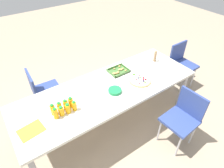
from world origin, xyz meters
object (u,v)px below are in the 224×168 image
Objects in this scene: juice_bottle_6 at (66,105)px; fruit_pizza at (140,80)px; juice_bottle_5 at (60,107)px; juice_bottle_4 at (53,110)px; juice_bottle_0 at (56,114)px; cardboard_tube at (155,56)px; chair_far_left at (42,90)px; party_table at (108,91)px; napkin_stack at (92,96)px; juice_bottle_1 at (61,111)px; plate_stack at (115,91)px; chair_end at (181,62)px; juice_bottle_2 at (68,109)px; chair_near_right at (184,116)px; juice_bottle_3 at (74,106)px; juice_bottle_7 at (71,102)px; snack_tray at (118,71)px; paper_folder at (31,130)px.

fruit_pizza is at bearing -5.27° from juice_bottle_6.
juice_bottle_4 is at bearing 179.70° from juice_bottle_5.
juice_bottle_0 is 1.79m from cardboard_tube.
chair_far_left is at bearing 142.38° from fruit_pizza.
cardboard_tube is at bearing 7.32° from party_table.
juice_bottle_5 is at bearing -179.02° from napkin_stack.
juice_bottle_1 is 0.75× the size of plate_stack.
chair_far_left is (-0.70, 0.76, -0.17)m from party_table.
juice_bottle_2 is (-2.29, -0.17, 0.28)m from chair_end.
chair_near_right is 5.55× the size of juice_bottle_0.
napkin_stack reaches higher than party_table.
party_table is 1.05m from chair_near_right.
party_table is 18.71× the size of juice_bottle_5.
juice_bottle_5 reaches higher than juice_bottle_3.
juice_bottle_1 is at bearing -43.71° from juice_bottle_4.
fruit_pizza reaches higher than plate_stack.
juice_bottle_1 is at bearing 58.39° from chair_near_right.
juice_bottle_5 reaches higher than juice_bottle_6.
juice_bottle_3 is 0.08m from juice_bottle_7.
snack_tray is at bearing 15.71° from juice_bottle_7.
juice_bottle_6 reaches higher than chair_near_right.
chair_far_left is 0.92m from napkin_stack.
plate_stack is at bearing -1.27° from juice_bottle_0.
juice_bottle_7 is (-0.01, 0.08, 0.00)m from juice_bottle_3.
plate_stack is at bearing 6.21° from chair_end.
party_table is 0.27m from napkin_stack.
juice_bottle_7 is (0.07, 0.00, -0.00)m from juice_bottle_6.
cardboard_tube is (0.54, 0.26, 0.08)m from fruit_pizza.
juice_bottle_3 is (0.15, -0.87, 0.28)m from chair_far_left.
paper_folder is (-0.52, -0.01, -0.06)m from juice_bottle_3.
juice_bottle_0 is at bearing 178.59° from juice_bottle_3.
juice_bottle_2 is 0.96× the size of juice_bottle_5.
juice_bottle_1 is (-2.37, -0.17, 0.28)m from chair_end.
juice_bottle_1 reaches higher than snack_tray.
snack_tray is at bearing 13.57° from paper_folder.
napkin_stack is (-0.90, 0.80, 0.23)m from chair_near_right.
juice_bottle_4 is at bearing 173.61° from plate_stack.
cardboard_tube is at bearing 6.62° from paper_folder.
plate_stack reaches higher than paper_folder.
cardboard_tube is (1.55, 0.23, 0.03)m from juice_bottle_3.
juice_bottle_6 is (0.16, -0.00, -0.01)m from juice_bottle_4.
juice_bottle_4 is at bearing -175.09° from cardboard_tube.
juice_bottle_0 reaches higher than chair_end.
chair_far_left is 5.55× the size of juice_bottle_0.
napkin_stack is at bearing 9.79° from juice_bottle_1.
juice_bottle_2 is (-1.27, 0.72, 0.28)m from chair_near_right.
chair_near_right is 1.05m from cardboard_tube.
chair_far_left is 3.19× the size of paper_folder.
chair_far_left is 0.85m from juice_bottle_7.
snack_tray is (0.89, 0.33, -0.05)m from juice_bottle_3.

